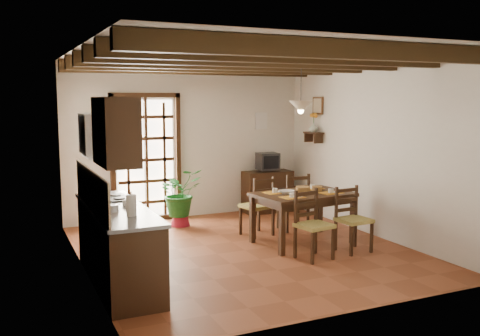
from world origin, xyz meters
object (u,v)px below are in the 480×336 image
chair_far_right (293,212)px  dining_table (303,199)px  pendant_lamp (301,105)px  chair_near_left (313,238)px  potted_plant (180,193)px  chair_near_right (353,231)px  sideboard (267,191)px  kitchen_counter (117,244)px  chair_far_left (257,217)px  crt_tv (268,161)px

chair_far_right → dining_table: bearing=73.2°
pendant_lamp → chair_near_left: bearing=-108.3°
chair_far_right → potted_plant: bearing=-28.9°
chair_near_right → sideboard: chair_near_right is taller
kitchen_counter → dining_table: kitchen_counter is taller
kitchen_counter → chair_far_left: kitchen_counter is taller
chair_far_left → crt_tv: crt_tv is taller
chair_near_left → chair_far_left: bearing=85.7°
dining_table → potted_plant: (-1.35, 1.79, -0.10)m
dining_table → crt_tv: (0.55, 2.21, 0.31)m
chair_far_right → crt_tv: bearing=-97.1°
chair_near_left → chair_near_right: 0.71m
chair_far_left → pendant_lamp: (0.42, -0.59, 1.78)m
chair_near_right → pendant_lamp: (-0.43, 0.79, 1.79)m
sideboard → potted_plant: size_ratio=0.44×
dining_table → chair_near_right: 0.89m
chair_far_left → sideboard: chair_far_left is taller
chair_far_right → pendant_lamp: (-0.28, -0.66, 1.78)m
chair_far_left → sideboard: (0.97, 1.53, 0.10)m
chair_near_right → chair_far_right: size_ratio=0.97×
potted_plant → chair_near_right: bearing=-54.4°
kitchen_counter → pendant_lamp: pendant_lamp is taller
potted_plant → sideboard: bearing=12.4°
chair_far_left → potted_plant: bearing=-62.5°
chair_far_left → chair_near_left: bearing=82.9°
chair_far_left → pendant_lamp: bearing=113.1°
chair_far_left → crt_tv: size_ratio=2.35×
chair_far_right → crt_tv: crt_tv is taller
chair_near_right → crt_tv: 2.98m
chair_near_right → dining_table: bearing=117.6°
sideboard → crt_tv: 0.59m
dining_table → sideboard: 2.30m
sideboard → crt_tv: crt_tv is taller
dining_table → chair_near_right: (0.43, -0.69, -0.38)m
dining_table → potted_plant: potted_plant is taller
chair_near_right → chair_far_right: bearing=91.6°
kitchen_counter → chair_near_left: 2.65m
chair_far_right → sideboard: (0.27, 1.46, 0.10)m
sideboard → crt_tv: bearing=-90.1°
chair_near_left → chair_near_right: bearing=-4.2°
dining_table → chair_near_left: bearing=-116.1°
sideboard → chair_far_left: bearing=-122.6°
crt_tv → potted_plant: (-1.91, -0.41, -0.41)m
chair_far_left → pendant_lamp: pendant_lamp is taller
sideboard → pendant_lamp: size_ratio=1.11×
kitchen_counter → sideboard: kitchen_counter is taller
kitchen_counter → crt_tv: (3.47, 2.82, 0.51)m
chair_near_left → chair_far_right: 1.62m
chair_near_left → chair_near_right: (0.71, 0.07, -0.00)m
dining_table → crt_tv: 2.30m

